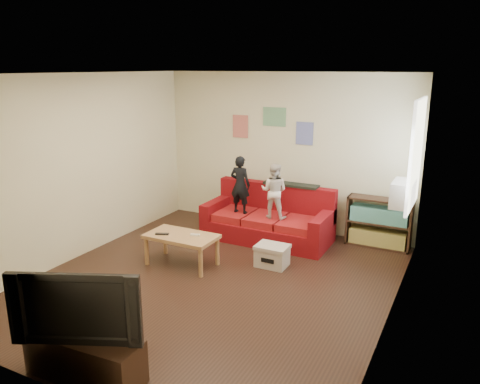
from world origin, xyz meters
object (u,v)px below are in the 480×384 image
at_px(bookshelf, 379,225).
at_px(coffee_table, 182,239).
at_px(child_a, 240,185).
at_px(file_box, 272,255).
at_px(sofa, 269,221).
at_px(child_b, 274,191).
at_px(television, 80,303).
at_px(tv_stand, 85,357).

bearing_deg(bookshelf, coffee_table, -139.71).
xyz_separation_m(child_a, file_box, (0.94, -0.84, -0.75)).
bearing_deg(bookshelf, sofa, -164.89).
height_order(child_a, child_b, child_a).
bearing_deg(coffee_table, television, -75.86).
height_order(child_a, television, child_a).
height_order(file_box, tv_stand, tv_stand).
xyz_separation_m(bookshelf, file_box, (-1.20, -1.47, -0.19)).
distance_m(file_box, television, 3.18).
bearing_deg(television, sofa, 65.42).
bearing_deg(television, file_box, 56.14).
relative_size(child_a, coffee_table, 0.94).
xyz_separation_m(coffee_table, television, (0.64, -2.53, 0.37)).
bearing_deg(television, coffee_table, 80.26).
distance_m(child_b, coffee_table, 1.69).
height_order(child_b, tv_stand, child_b).
bearing_deg(coffee_table, tv_stand, -75.86).
xyz_separation_m(file_box, tv_stand, (-0.54, -3.08, 0.05)).
height_order(sofa, file_box, sofa).
relative_size(sofa, tv_stand, 1.84).
distance_m(sofa, tv_stand, 4.10).
xyz_separation_m(sofa, file_box, (0.49, -1.01, -0.14)).
relative_size(sofa, file_box, 4.51).
distance_m(coffee_table, file_box, 1.32).
height_order(child_a, tv_stand, child_a).
distance_m(child_b, bookshelf, 1.74).
bearing_deg(sofa, television, -90.70).
relative_size(sofa, child_b, 2.32).
relative_size(tv_stand, television, 0.96).
bearing_deg(file_box, child_a, 138.25).
bearing_deg(sofa, tv_stand, -90.70).
relative_size(bookshelf, file_box, 2.16).
distance_m(child_b, tv_stand, 3.98).
xyz_separation_m(bookshelf, tv_stand, (-1.74, -4.55, -0.14)).
relative_size(child_a, tv_stand, 0.85).
xyz_separation_m(child_a, bookshelf, (2.14, 0.63, -0.56)).
height_order(bookshelf, file_box, bookshelf).
relative_size(bookshelf, tv_stand, 0.88).
bearing_deg(file_box, bookshelf, 50.81).
distance_m(bookshelf, tv_stand, 4.87).
xyz_separation_m(child_b, bookshelf, (1.54, 0.63, -0.52)).
distance_m(sofa, child_a, 0.78).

